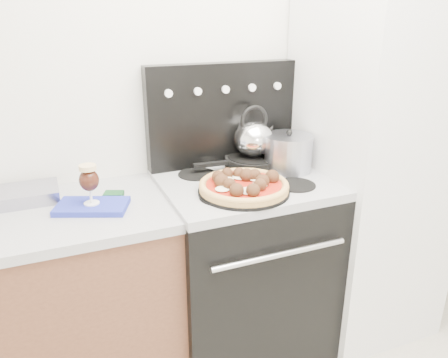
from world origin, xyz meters
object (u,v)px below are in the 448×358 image
fridge (371,157)px  oven_mitt (92,206)px  beer_glass (90,184)px  pizza_pan (244,191)px  pizza (244,184)px  stove_body (243,269)px  stock_pot (288,154)px  skillet (253,161)px  tea_kettle (254,136)px

fridge → oven_mitt: fridge is taller
beer_glass → pizza_pan: 0.63m
pizza_pan → pizza: (0.00, 0.00, 0.03)m
stove_body → stock_pot: bearing=9.5°
beer_glass → skillet: (0.80, 0.17, -0.06)m
skillet → pizza_pan: bearing=-122.7°
stove_body → fridge: bearing=-2.0°
tea_kettle → stove_body: bearing=-142.6°
stove_body → pizza: (-0.07, -0.14, 0.52)m
stove_body → fridge: size_ratio=0.46×
fridge → stock_pot: bearing=171.6°
pizza_pan → tea_kettle: size_ratio=1.83×
beer_glass → skillet: beer_glass is taller
fridge → oven_mitt: 1.39m
fridge → skillet: bearing=162.6°
tea_kettle → stock_pot: size_ratio=0.94×
fridge → pizza: (-0.77, -0.11, 0.01)m
fridge → stock_pot: 0.46m
beer_glass → pizza_pan: size_ratio=0.43×
pizza_pan → pizza: pizza is taller
oven_mitt → pizza_pan: (0.62, -0.12, 0.01)m
fridge → stock_pot: fridge is taller
pizza_pan → pizza: 0.03m
fridge → pizza_pan: size_ratio=4.84×
skillet → tea_kettle: tea_kettle is taller
fridge → pizza: size_ratio=4.98×
pizza_pan → beer_glass: bearing=169.0°
stove_body → pizza_pan: pizza_pan is taller
oven_mitt → skillet: bearing=12.1°
oven_mitt → tea_kettle: 0.84m
pizza_pan → stock_pot: (0.32, 0.18, 0.08)m
beer_glass → tea_kettle: 0.83m
stove_body → skillet: skillet is taller
tea_kettle → fridge: bearing=-32.6°
oven_mitt → pizza: 0.63m
fridge → pizza_pan: (-0.77, -0.11, -0.02)m
tea_kettle → stock_pot: 0.19m
beer_glass → fridge: bearing=-0.4°
pizza → skillet: 0.35m
beer_glass → pizza: beer_glass is taller
stove_body → tea_kettle: bearing=52.6°
beer_glass → pizza: 0.63m
pizza → tea_kettle: tea_kettle is taller
stove_body → skillet: 0.54m
pizza → tea_kettle: 0.37m
stove_body → tea_kettle: (0.12, 0.16, 0.64)m
pizza → stock_pot: stock_pot is taller
oven_mitt → beer_glass: bearing=0.0°
stove_body → skillet: size_ratio=3.09×
pizza_pan → tea_kettle: 0.38m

